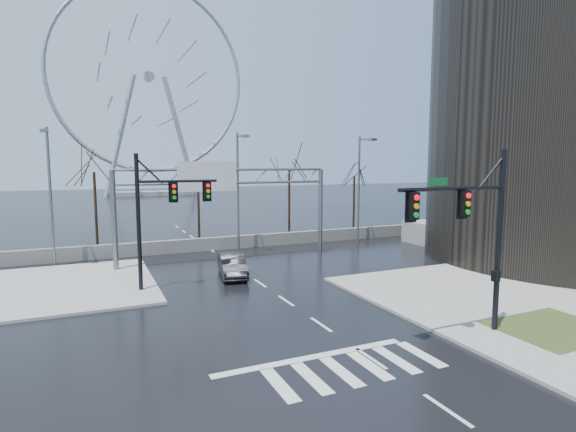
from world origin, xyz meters
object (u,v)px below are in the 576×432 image
signal_mast_far (159,209)px  car (232,265)px  sign_gantry (222,194)px  ferris_wheel (149,85)px  signal_mast_near (477,225)px

signal_mast_far → car: size_ratio=1.77×
signal_mast_far → sign_gantry: signal_mast_far is taller
ferris_wheel → car: size_ratio=11.29×
car → ferris_wheel: bearing=95.7°
sign_gantry → car: 6.42m
ferris_wheel → car: ferris_wheel is taller
signal_mast_far → ferris_wheel: bearing=82.8°
sign_gantry → car: sign_gantry is taller
signal_mast_near → car: 16.23m
car → signal_mast_near: bearing=-56.9°
car → sign_gantry: bearing=91.3°
ferris_wheel → signal_mast_near: bearing=-89.9°
signal_mast_near → ferris_wheel: (-0.14, 99.04, 21.26)m
signal_mast_far → sign_gantry: size_ratio=0.49×
signal_mast_far → sign_gantry: (5.49, 6.00, 0.35)m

